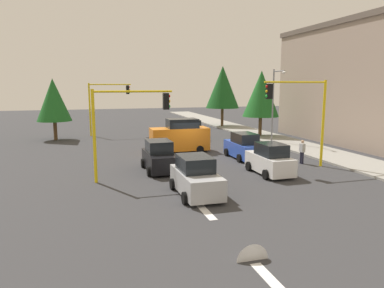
# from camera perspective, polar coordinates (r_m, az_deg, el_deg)

# --- Properties ---
(ground_plane) EXTENTS (120.00, 120.00, 0.00)m
(ground_plane) POSITION_cam_1_polar(r_m,az_deg,el_deg) (28.32, 0.00, -1.89)
(ground_plane) COLOR #353538
(sidewalk_kerb) EXTENTS (80.00, 4.00, 0.15)m
(sidewalk_kerb) POSITION_cam_1_polar(r_m,az_deg,el_deg) (36.98, 13.55, 0.61)
(sidewalk_kerb) COLOR gray
(sidewalk_kerb) RESTS_ON ground
(lane_arrow_near) EXTENTS (2.40, 1.10, 1.10)m
(lane_arrow_near) POSITION_cam_1_polar(r_m,az_deg,el_deg) (16.82, 1.28, -9.78)
(lane_arrow_near) COLOR silver
(lane_arrow_near) RESTS_ON ground
(lane_arrow_mid) EXTENTS (2.40, 1.10, 1.10)m
(lane_arrow_mid) POSITION_cam_1_polar(r_m,az_deg,el_deg) (11.72, 10.73, -18.88)
(lane_arrow_mid) COLOR silver
(lane_arrow_mid) RESTS_ON ground
(apartment_block) EXTENTS (17.10, 9.30, 11.36)m
(apartment_block) POSITION_cam_1_polar(r_m,az_deg,el_deg) (39.46, 25.81, 8.67)
(apartment_block) COLOR gray
(apartment_block) RESTS_ON ground
(traffic_signal_near_right) EXTENTS (0.36, 4.59, 5.32)m
(traffic_signal_near_right) POSITION_cam_1_polar(r_m,az_deg,el_deg) (20.84, -10.30, 4.41)
(traffic_signal_near_right) COLOR yellow
(traffic_signal_near_right) RESTS_ON ground
(traffic_signal_near_left) EXTENTS (0.36, 4.59, 5.87)m
(traffic_signal_near_left) POSITION_cam_1_polar(r_m,az_deg,el_deg) (24.75, 16.97, 5.75)
(traffic_signal_near_left) COLOR yellow
(traffic_signal_near_left) RESTS_ON ground
(traffic_signal_far_right) EXTENTS (0.36, 4.59, 5.75)m
(traffic_signal_far_right) POSITION_cam_1_polar(r_m,az_deg,el_deg) (40.73, -13.48, 7.04)
(traffic_signal_far_right) COLOR yellow
(traffic_signal_far_right) RESTS_ON ground
(street_lamp_curbside) EXTENTS (2.15, 0.28, 7.00)m
(street_lamp_curbside) POSITION_cam_1_polar(r_m,az_deg,el_deg) (34.75, 13.09, 7.17)
(street_lamp_curbside) COLOR slate
(street_lamp_curbside) RESTS_ON ground
(tree_roadside_mid) EXTENTS (3.87, 3.87, 7.05)m
(tree_roadside_mid) POSITION_cam_1_polar(r_m,az_deg,el_deg) (38.99, 10.95, 7.84)
(tree_roadside_mid) COLOR brown
(tree_roadside_mid) RESTS_ON ground
(tree_opposite_side) EXTENTS (3.42, 3.42, 6.21)m
(tree_opposite_side) POSITION_cam_1_polar(r_m,az_deg,el_deg) (38.81, -21.19, 6.55)
(tree_opposite_side) COLOR brown
(tree_opposite_side) RESTS_ON ground
(tree_roadside_far) EXTENTS (4.39, 4.39, 8.02)m
(tree_roadside_far) POSITION_cam_1_polar(r_m,az_deg,el_deg) (47.90, 4.89, 9.00)
(tree_roadside_far) COLOR brown
(tree_roadside_far) RESTS_ON ground
(delivery_van_orange) EXTENTS (2.22, 4.80, 2.77)m
(delivery_van_orange) POSITION_cam_1_polar(r_m,az_deg,el_deg) (29.89, -1.93, 1.19)
(delivery_van_orange) COLOR orange
(delivery_van_orange) RESTS_ON ground
(car_green) EXTENTS (3.61, 1.98, 1.98)m
(car_green) POSITION_cam_1_polar(r_m,az_deg,el_deg) (37.55, -0.09, 2.26)
(car_green) COLOR #1E7238
(car_green) RESTS_ON ground
(car_white) EXTENTS (3.79, 1.93, 1.98)m
(car_white) POSITION_cam_1_polar(r_m,az_deg,el_deg) (22.89, 12.29, -2.53)
(car_white) COLOR white
(car_white) RESTS_ON ground
(car_silver) EXTENTS (4.08, 2.08, 1.98)m
(car_silver) POSITION_cam_1_polar(r_m,az_deg,el_deg) (18.22, 0.62, -5.35)
(car_silver) COLOR #B2B5BA
(car_silver) RESTS_ON ground
(car_black) EXTENTS (3.98, 2.04, 1.98)m
(car_black) POSITION_cam_1_polar(r_m,az_deg,el_deg) (23.40, -5.21, -2.08)
(car_black) COLOR black
(car_black) RESTS_ON ground
(car_blue) EXTENTS (4.05, 1.95, 1.98)m
(car_blue) POSITION_cam_1_polar(r_m,az_deg,el_deg) (27.43, 8.23, -0.46)
(car_blue) COLOR blue
(car_blue) RESTS_ON ground
(pedestrian_crossing) EXTENTS (0.40, 0.24, 1.70)m
(pedestrian_crossing) POSITION_cam_1_polar(r_m,az_deg,el_deg) (26.51, 17.13, -1.09)
(pedestrian_crossing) COLOR #262638
(pedestrian_crossing) RESTS_ON ground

